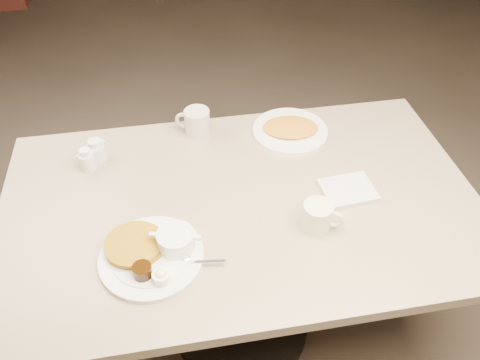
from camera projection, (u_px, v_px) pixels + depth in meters
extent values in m
cube|color=#4C3F33|center=(241.00, 324.00, 2.00)|extent=(7.00, 8.00, 0.02)
cube|color=tan|center=(241.00, 205.00, 1.49)|extent=(1.50, 0.90, 0.04)
cylinder|color=black|center=(241.00, 271.00, 1.73)|extent=(0.14, 0.14, 0.69)
cylinder|color=black|center=(241.00, 321.00, 1.98)|extent=(0.56, 0.56, 0.03)
cylinder|color=white|center=(152.00, 257.00, 1.31)|extent=(0.36, 0.36, 0.01)
cylinder|color=white|center=(151.00, 255.00, 1.30)|extent=(0.27, 0.27, 0.00)
cylinder|color=#AA7B0F|center=(137.00, 245.00, 1.32)|extent=(0.20, 0.20, 0.01)
cylinder|color=#AA7B0F|center=(134.00, 244.00, 1.31)|extent=(0.20, 0.20, 0.01)
cylinder|color=white|center=(176.00, 240.00, 1.30)|extent=(0.13, 0.13, 0.05)
cube|color=white|center=(154.00, 235.00, 1.30)|extent=(0.03, 0.02, 0.01)
cube|color=white|center=(197.00, 238.00, 1.29)|extent=(0.03, 0.02, 0.01)
ellipsoid|color=white|center=(171.00, 236.00, 1.30)|extent=(0.06, 0.06, 0.03)
ellipsoid|color=white|center=(180.00, 239.00, 1.29)|extent=(0.05, 0.05, 0.02)
cylinder|color=black|center=(143.00, 271.00, 1.24)|extent=(0.06, 0.06, 0.04)
cylinder|color=white|center=(161.00, 277.00, 1.23)|extent=(0.06, 0.06, 0.03)
ellipsoid|color=#FFFCB5|center=(161.00, 274.00, 1.22)|extent=(0.04, 0.04, 0.02)
cube|color=white|center=(205.00, 262.00, 1.28)|extent=(0.12, 0.02, 0.00)
ellipsoid|color=white|center=(184.00, 258.00, 1.29)|extent=(0.04, 0.03, 0.01)
cylinder|color=#F3EFC9|center=(317.00, 217.00, 1.36)|extent=(0.11, 0.11, 0.09)
cylinder|color=#2A261D|center=(319.00, 207.00, 1.34)|extent=(0.09, 0.09, 0.01)
torus|color=#F3EFC9|center=(334.00, 219.00, 1.36)|extent=(0.06, 0.04, 0.06)
cube|color=silver|center=(348.00, 191.00, 1.49)|extent=(0.17, 0.14, 0.02)
cylinder|color=beige|center=(197.00, 123.00, 1.69)|extent=(0.12, 0.12, 0.10)
torus|color=beige|center=(184.00, 121.00, 1.70)|extent=(0.07, 0.04, 0.07)
cylinder|color=silver|center=(97.00, 152.00, 1.60)|extent=(0.08, 0.08, 0.06)
cylinder|color=silver|center=(94.00, 143.00, 1.57)|extent=(0.06, 0.06, 0.02)
cone|color=silver|center=(102.00, 143.00, 1.58)|extent=(0.02, 0.02, 0.02)
torus|color=silver|center=(87.00, 152.00, 1.59)|extent=(0.05, 0.01, 0.04)
cylinder|color=white|center=(87.00, 161.00, 1.56)|extent=(0.07, 0.07, 0.06)
cylinder|color=white|center=(85.00, 152.00, 1.54)|extent=(0.05, 0.05, 0.02)
cone|color=white|center=(91.00, 153.00, 1.54)|extent=(0.02, 0.02, 0.02)
torus|color=white|center=(79.00, 160.00, 1.56)|extent=(0.04, 0.01, 0.04)
cylinder|color=white|center=(290.00, 131.00, 1.72)|extent=(0.32, 0.32, 0.01)
ellipsoid|color=orange|center=(290.00, 127.00, 1.71)|extent=(0.22, 0.17, 0.02)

